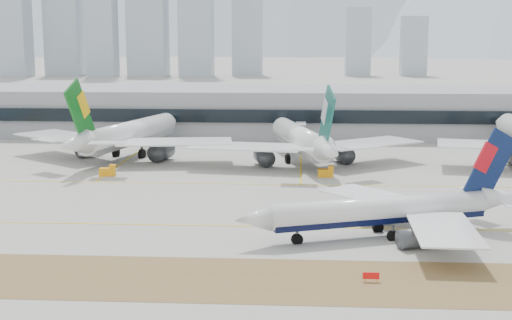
# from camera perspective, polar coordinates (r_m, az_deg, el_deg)

# --- Properties ---
(ground) EXTENTS (3000.00, 3000.00, 0.00)m
(ground) POSITION_cam_1_polar(r_m,az_deg,el_deg) (127.87, -4.68, -4.65)
(ground) COLOR #A2A098
(ground) RESTS_ON ground
(taxiing_airliner) EXTENTS (49.46, 41.89, 17.25)m
(taxiing_airliner) POSITION_cam_1_polar(r_m,az_deg,el_deg) (117.47, 10.71, -4.01)
(taxiing_airliner) COLOR white
(taxiing_airliner) RESTS_ON ground
(widebody_eva) EXTENTS (61.62, 61.50, 22.68)m
(widebody_eva) POSITION_cam_1_polar(r_m,az_deg,el_deg) (192.13, -10.33, 1.94)
(widebody_eva) COLOR white
(widebody_eva) RESTS_ON ground
(widebody_cathay) EXTENTS (59.21, 59.04, 21.74)m
(widebody_cathay) POSITION_cam_1_polar(r_m,az_deg,el_deg) (181.05, 3.79, 1.53)
(widebody_cathay) COLOR white
(widebody_cathay) RESTS_ON ground
(terminal) EXTENTS (280.00, 43.10, 15.00)m
(terminal) POSITION_cam_1_polar(r_m,az_deg,el_deg) (239.26, -0.81, 4.00)
(terminal) COLOR gray
(terminal) RESTS_ON ground
(hold_sign_right) EXTENTS (2.20, 0.15, 1.35)m
(hold_sign_right) POSITION_cam_1_polar(r_m,az_deg,el_deg) (96.18, 9.19, -9.14)
(hold_sign_right) COLOR red
(hold_sign_right) RESTS_ON ground
(gse_b) EXTENTS (3.55, 2.00, 2.60)m
(gse_b) POSITION_cam_1_polar(r_m,az_deg,el_deg) (169.03, -11.75, -0.89)
(gse_b) COLOR #FF9E0D
(gse_b) RESTS_ON ground
(gse_c) EXTENTS (3.55, 2.00, 2.60)m
(gse_c) POSITION_cam_1_polar(r_m,az_deg,el_deg) (164.98, 5.64, -0.99)
(gse_c) COLOR #FF9E0D
(gse_c) RESTS_ON ground
(city_skyline) EXTENTS (342.00, 49.80, 140.00)m
(city_skyline) POSITION_cam_1_polar(r_m,az_deg,el_deg) (589.53, -8.88, 11.49)
(city_skyline) COLOR #9DA9B3
(city_skyline) RESTS_ON ground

